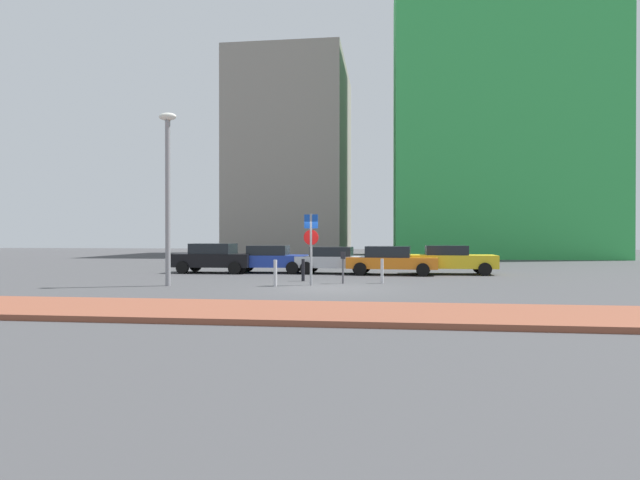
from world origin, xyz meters
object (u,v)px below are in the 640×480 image
Objects in this scene: parking_sign_post at (311,240)px; traffic_bollard_mid at (382,271)px; parked_car_blue at (269,258)px; parked_car_black at (214,257)px; parked_car_silver at (334,259)px; traffic_bollard_near at (303,270)px; parked_car_orange at (391,260)px; street_lamp at (168,184)px; parking_meter at (343,263)px; parked_car_yellow at (451,259)px; traffic_bollard_far at (275,273)px.

parking_sign_post is 3.25m from traffic_bollard_mid.
parked_car_black is at bearing -172.12° from parked_car_blue.
parked_car_silver is (3.45, -0.13, -0.02)m from parked_car_blue.
parked_car_orange is at bearing 48.30° from traffic_bollard_near.
street_lamp is 6.61m from traffic_bollard_near.
parked_car_blue is 7.24m from parking_meter.
parking_sign_post reaches higher than parked_car_orange.
parking_sign_post reaches higher than traffic_bollard_near.
traffic_bollard_near is (-6.80, -4.97, -0.29)m from parked_car_yellow.
parked_car_yellow is (12.25, 0.54, -0.05)m from parked_car_black.
parking_meter is at bearing -27.55° from traffic_bollard_near.
traffic_bollard_far is at bearing -123.72° from parked_car_orange.
traffic_bollard_far is at bearing -105.69° from traffic_bollard_near.
parking_sign_post reaches higher than traffic_bollard_mid.
parked_car_yellow is 9.23m from parking_sign_post.
parking_meter is 1.28× the size of traffic_bollard_mid.
traffic_bollard_near is at bearing -39.12° from parked_car_black.
parked_car_black is at bearing 143.46° from parking_meter.
parked_car_orange is 6.92m from parking_sign_post.
parking_sign_post reaches higher than parked_car_yellow.
traffic_bollard_mid is (-3.42, -5.63, -0.26)m from parked_car_yellow.
parking_sign_post is at bearing -92.31° from parked_car_silver.
parking_sign_post is 5.98m from street_lamp.
traffic_bollard_far is (-1.56, -7.16, -0.22)m from parked_car_silver.
parked_car_yellow is at bearing 49.74° from parking_meter.
parked_car_silver is 6.59m from parking_sign_post.
parked_car_yellow is 3.35× the size of parking_meter.
street_lamp reaches higher than parking_sign_post.
parking_meter reaches higher than traffic_bollard_near.
parked_car_blue is 3.45m from parked_car_silver.
parked_car_blue is at bearing 174.77° from parked_car_orange.
traffic_bollard_near is 0.94× the size of traffic_bollard_mid.
traffic_bollard_near is at bearing 168.93° from traffic_bollard_mid.
traffic_bollard_near is (2.58, -4.83, -0.28)m from parked_car_blue.
parked_car_orange is 4.82× the size of traffic_bollard_near.
parked_car_yellow is 4.28× the size of traffic_bollard_mid.
parked_car_silver reaches higher than traffic_bollard_mid.
parked_car_blue is 8.56m from street_lamp.
parking_meter is 2.05m from traffic_bollard_near.
parked_car_yellow reaches higher than parked_car_blue.
parked_car_yellow is 8.43m from traffic_bollard_near.
traffic_bollard_mid is at bearing 14.25° from street_lamp.
traffic_bollard_far is (-0.69, -2.46, 0.04)m from traffic_bollard_near.
traffic_bollard_mid is (8.83, -5.10, -0.30)m from parked_car_black.
street_lamp is at bearing -141.05° from parked_car_orange.
traffic_bollard_mid is (3.37, -0.66, 0.03)m from traffic_bollard_near.
parked_car_black is at bearing -177.49° from parked_car_yellow.
parked_car_yellow is 4.24× the size of traffic_bollard_far.
parked_car_black reaches higher than parked_car_blue.
parked_car_yellow reaches higher than traffic_bollard_mid.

